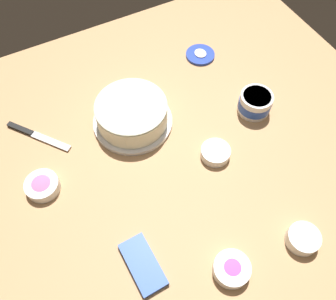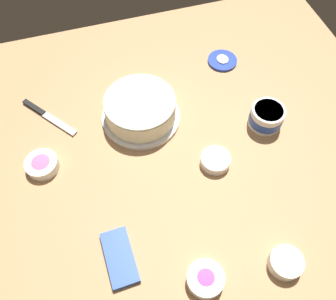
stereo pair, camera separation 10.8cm
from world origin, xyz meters
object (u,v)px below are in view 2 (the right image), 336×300
(spreading_knife, at_px, (44,114))
(frosting_tub_lid, at_px, (222,60))
(candy_box_lower, at_px, (120,257))
(sprinkle_bowl_green, at_px, (286,263))
(sprinkle_bowl_pink, at_px, (42,164))
(sprinkle_bowl_rainbow, at_px, (205,279))
(sprinkle_bowl_yellow, at_px, (215,160))
(frosting_tub, at_px, (266,117))
(frosted_cake, at_px, (140,109))

(spreading_knife, bearing_deg, frosting_tub_lid, 95.27)
(candy_box_lower, bearing_deg, sprinkle_bowl_green, 69.05)
(spreading_knife, relative_size, sprinkle_bowl_green, 2.26)
(sprinkle_bowl_pink, height_order, sprinkle_bowl_rainbow, sprinkle_bowl_rainbow)
(sprinkle_bowl_yellow, bearing_deg, candy_box_lower, -59.90)
(frosting_tub, bearing_deg, sprinkle_bowl_yellow, -65.78)
(spreading_knife, bearing_deg, sprinkle_bowl_pink, -7.50)
(sprinkle_bowl_pink, bearing_deg, frosted_cake, 106.13)
(frosted_cake, xyz_separation_m, candy_box_lower, (0.44, -0.17, -0.04))
(frosted_cake, relative_size, sprinkle_bowl_pink, 2.63)
(sprinkle_bowl_rainbow, bearing_deg, candy_box_lower, -121.21)
(frosting_tub, distance_m, candy_box_lower, 0.63)
(sprinkle_bowl_rainbow, bearing_deg, sprinkle_bowl_green, 83.97)
(sprinkle_bowl_green, bearing_deg, frosting_tub_lid, 170.85)
(sprinkle_bowl_green, distance_m, sprinkle_bowl_pink, 0.75)
(sprinkle_bowl_green, relative_size, sprinkle_bowl_yellow, 0.96)
(sprinkle_bowl_green, relative_size, candy_box_lower, 0.58)
(frosting_tub, bearing_deg, sprinkle_bowl_green, -18.58)
(frosted_cake, xyz_separation_m, sprinkle_bowl_yellow, (0.24, 0.17, -0.03))
(sprinkle_bowl_yellow, distance_m, candy_box_lower, 0.40)
(frosted_cake, distance_m, spreading_knife, 0.33)
(frosted_cake, relative_size, sprinkle_bowl_rainbow, 2.72)
(sprinkle_bowl_yellow, bearing_deg, sprinkle_bowl_pink, -105.25)
(spreading_knife, xyz_separation_m, sprinkle_bowl_green, (0.68, 0.55, 0.01))
(sprinkle_bowl_rainbow, bearing_deg, sprinkle_bowl_yellow, 154.94)
(frosting_tub, height_order, frosting_tub_lid, frosting_tub)
(sprinkle_bowl_green, bearing_deg, frosted_cake, -157.66)
(frosting_tub_lid, distance_m, sprinkle_bowl_yellow, 0.44)
(frosting_tub_lid, xyz_separation_m, sprinkle_bowl_rainbow, (0.72, -0.33, 0.02))
(frosting_tub, distance_m, spreading_knife, 0.74)
(sprinkle_bowl_rainbow, bearing_deg, sprinkle_bowl_pink, -141.87)
(frosted_cake, distance_m, candy_box_lower, 0.47)
(spreading_knife, distance_m, sprinkle_bowl_yellow, 0.59)
(sprinkle_bowl_pink, bearing_deg, frosting_tub_lid, 110.90)
(sprinkle_bowl_yellow, distance_m, sprinkle_bowl_pink, 0.53)
(sprinkle_bowl_green, bearing_deg, frosting_tub, 161.42)
(frosting_tub_lid, bearing_deg, frosted_cake, -64.89)
(frosted_cake, distance_m, sprinkle_bowl_rainbow, 0.56)
(frosting_tub_lid, height_order, sprinkle_bowl_green, sprinkle_bowl_green)
(frosting_tub_lid, height_order, candy_box_lower, candy_box_lower)
(frosted_cake, bearing_deg, sprinkle_bowl_rainbow, 2.53)
(spreading_knife, relative_size, sprinkle_bowl_pink, 1.99)
(sprinkle_bowl_rainbow, bearing_deg, frosting_tub_lid, 155.27)
(sprinkle_bowl_rainbow, bearing_deg, frosting_tub, 139.02)
(sprinkle_bowl_yellow, bearing_deg, sprinkle_bowl_green, 10.51)
(spreading_knife, bearing_deg, frosting_tub, 70.35)
(sprinkle_bowl_green, height_order, sprinkle_bowl_yellow, sprinkle_bowl_green)
(sprinkle_bowl_green, height_order, sprinkle_bowl_rainbow, same)
(frosted_cake, height_order, spreading_knife, frosted_cake)
(spreading_knife, xyz_separation_m, sprinkle_bowl_pink, (0.20, -0.03, 0.01))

